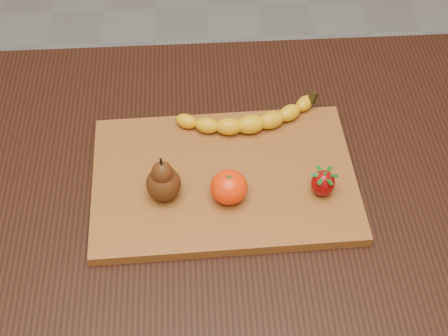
{
  "coord_description": "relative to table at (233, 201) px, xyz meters",
  "views": [
    {
      "loc": [
        -0.06,
        -0.7,
        1.61
      ],
      "look_at": [
        -0.02,
        -0.03,
        0.8
      ],
      "focal_mm": 50.0,
      "sensor_mm": 36.0,
      "label": 1
    }
  ],
  "objects": [
    {
      "name": "table",
      "position": [
        0.0,
        0.0,
        0.0
      ],
      "size": [
        1.0,
        0.7,
        0.76
      ],
      "color": "black",
      "rests_on": "ground"
    },
    {
      "name": "banana",
      "position": [
        0.03,
        0.07,
        0.14
      ],
      "size": [
        0.23,
        0.09,
        0.04
      ],
      "primitive_type": null,
      "rotation": [
        0.0,
        0.0,
        0.15
      ],
      "color": "#EAA90B",
      "rests_on": "cutting_board"
    },
    {
      "name": "cutting_board",
      "position": [
        -0.02,
        -0.03,
        0.11
      ],
      "size": [
        0.46,
        0.31,
        0.02
      ],
      "primitive_type": "cube",
      "rotation": [
        0.0,
        0.0,
        0.02
      ],
      "color": "brown",
      "rests_on": "table"
    },
    {
      "name": "mandarin",
      "position": [
        -0.01,
        -0.08,
        0.14
      ],
      "size": [
        0.08,
        0.08,
        0.05
      ],
      "primitive_type": "ellipsoid",
      "rotation": [
        0.0,
        0.0,
        0.33
      ],
      "color": "#F02D02",
      "rests_on": "cutting_board"
    },
    {
      "name": "strawberry",
      "position": [
        0.14,
        -0.08,
        0.14
      ],
      "size": [
        0.04,
        0.04,
        0.05
      ],
      "primitive_type": null,
      "rotation": [
        0.0,
        0.0,
        -0.11
      ],
      "color": "#840305",
      "rests_on": "cutting_board"
    },
    {
      "name": "pear",
      "position": [
        -0.12,
        -0.07,
        0.16
      ],
      "size": [
        0.08,
        0.08,
        0.09
      ],
      "primitive_type": null,
      "rotation": [
        0.0,
        0.0,
        -0.39
      ],
      "color": "#46210B",
      "rests_on": "cutting_board"
    }
  ]
}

